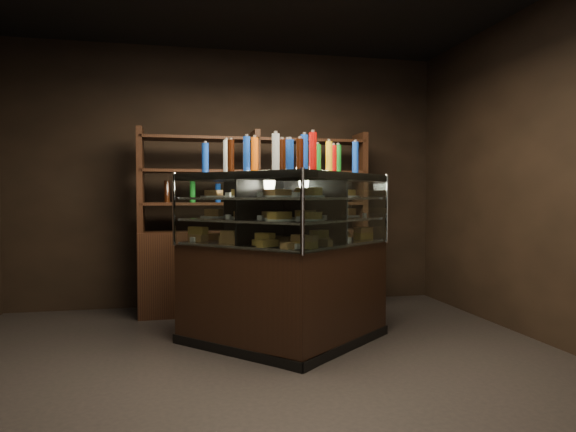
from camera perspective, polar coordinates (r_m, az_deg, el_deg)
The scene contains 7 objects.
ground at distance 3.85m, azimuth -2.38°, elevation -17.20°, with size 5.00×5.00×0.00m, color black.
room_shell at distance 3.69m, azimuth -2.43°, elevation 12.52°, with size 5.02×5.02×3.01m.
display_case at distance 4.42m, azimuth -0.05°, elevation -8.02°, with size 1.95×1.46×1.49m.
food_display at distance 4.35m, azimuth -0.05°, elevation 0.37°, with size 1.54×1.01×0.46m.
bottles_top at distance 4.36m, azimuth -0.06°, elevation 6.64°, with size 1.36×0.87×0.30m.
potted_conifer at distance 4.54m, azimuth 3.31°, elevation -8.87°, with size 0.33×0.33×0.72m.
back_shelving at distance 5.73m, azimuth -3.64°, elevation -4.57°, with size 2.51×0.44×2.00m.
Camera 1 is at (-0.60, -3.58, 1.28)m, focal length 32.00 mm.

